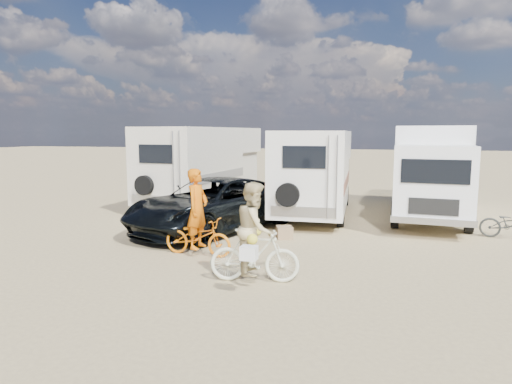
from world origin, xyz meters
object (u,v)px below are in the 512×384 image
(crate, at_px, (284,232))
(dark_suv, at_px, (213,205))
(bike_man, at_px, (198,237))
(bike_woman, at_px, (254,256))
(rv_main, at_px, (316,173))
(box_truck, at_px, (431,173))
(rider_man, at_px, (198,216))
(cooler, at_px, (222,225))
(rider_woman, at_px, (254,237))
(rv_left, at_px, (203,167))

(crate, bearing_deg, dark_suv, 169.68)
(bike_man, relative_size, crate, 4.08)
(bike_man, height_order, bike_woman, bike_woman)
(rv_main, bearing_deg, box_truck, 0.95)
(crate, bearing_deg, rv_main, 86.46)
(bike_woman, bearing_deg, dark_suv, 21.31)
(rider_man, distance_m, cooler, 2.61)
(bike_man, height_order, rider_woman, rider_woman)
(rv_left, bearing_deg, rider_man, -63.70)
(rv_left, height_order, crate, rv_left)
(rider_man, xyz_separation_m, rider_woman, (1.79, -1.44, -0.05))
(rv_left, height_order, bike_man, rv_left)
(rider_woman, xyz_separation_m, crate, (-0.22, 3.65, -0.71))
(rv_left, bearing_deg, rv_main, -4.97)
(rider_woman, bearing_deg, cooler, 18.67)
(dark_suv, height_order, cooler, dark_suv)
(rider_woman, bearing_deg, bike_man, 41.42)
(rv_main, height_order, rider_man, rv_main)
(bike_man, bearing_deg, box_truck, -36.02)
(rv_main, relative_size, bike_woman, 3.99)
(dark_suv, bearing_deg, crate, 11.40)
(rv_main, height_order, rv_left, rv_left)
(rv_main, xyz_separation_m, cooler, (-2.16, -3.70, -1.24))
(dark_suv, xyz_separation_m, cooler, (0.32, -0.14, -0.56))
(rv_main, height_order, bike_man, rv_main)
(rv_left, relative_size, box_truck, 0.95)
(box_truck, distance_m, cooler, 7.28)
(rv_left, xyz_separation_m, bike_man, (2.77, -6.96, -1.08))
(rv_main, bearing_deg, rider_man, -109.20)
(box_truck, distance_m, bike_woman, 8.82)
(rider_woman, bearing_deg, rider_man, 41.42)
(box_truck, xyz_separation_m, dark_suv, (-6.29, -3.82, -0.76))
(rider_woman, distance_m, cooler, 4.51)
(cooler, bearing_deg, bike_man, -75.51)
(rider_woman, relative_size, crate, 4.24)
(rider_man, bearing_deg, dark_suv, 19.27)
(dark_suv, distance_m, bike_woman, 4.75)
(rv_left, bearing_deg, rider_woman, -56.89)
(cooler, bearing_deg, box_truck, 40.29)
(cooler, distance_m, crate, 1.93)
(rv_main, bearing_deg, rider_woman, -93.01)
(cooler, height_order, crate, cooler)
(rider_woman, xyz_separation_m, cooler, (-2.13, 3.92, -0.67))
(rv_left, xyz_separation_m, cooler, (2.43, -4.48, -1.31))
(dark_suv, relative_size, crate, 13.34)
(box_truck, height_order, rider_woman, box_truck)
(bike_woman, relative_size, crate, 4.18)
(bike_woman, bearing_deg, rider_woman, -0.00)
(box_truck, relative_size, crate, 16.82)
(rv_main, xyz_separation_m, bike_woman, (-0.03, -7.63, -0.93))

